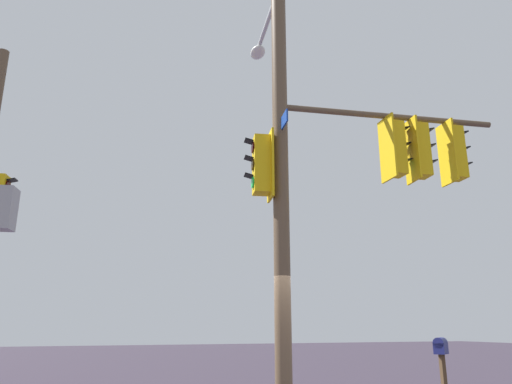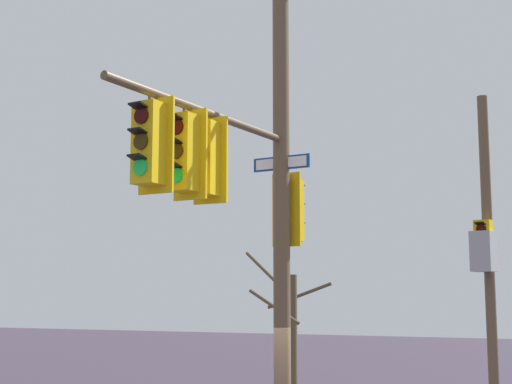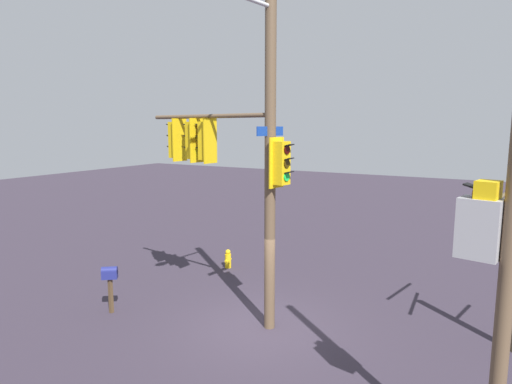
# 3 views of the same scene
# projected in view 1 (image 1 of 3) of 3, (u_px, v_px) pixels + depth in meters

# --- Properties ---
(main_signal_pole_assembly) EXTENTS (3.33, 5.18, 8.88)m
(main_signal_pole_assembly) POSITION_uv_depth(u_px,v_px,m) (328.00, 154.00, 9.29)
(main_signal_pole_assembly) COLOR brown
(main_signal_pole_assembly) RESTS_ON ground
(mailbox) EXTENTS (0.46, 0.50, 1.41)m
(mailbox) POSITION_uv_depth(u_px,v_px,m) (441.00, 351.00, 10.84)
(mailbox) COLOR #4C3823
(mailbox) RESTS_ON ground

